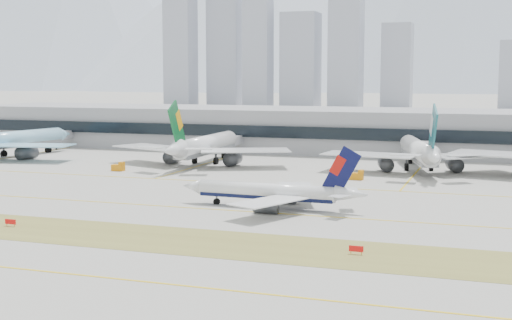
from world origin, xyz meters
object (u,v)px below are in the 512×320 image
(taxiing_airliner, at_px, (273,192))
(terminal, at_px, (333,130))
(widebody_cathay, at_px, (420,152))
(widebody_korean, at_px, (8,141))
(widebody_eva, at_px, (204,146))

(taxiing_airliner, distance_m, terminal, 115.54)
(taxiing_airliner, bearing_deg, widebody_cathay, -106.05)
(taxiing_airliner, xyz_separation_m, widebody_korean, (-109.80, 58.71, 2.16))
(widebody_cathay, bearing_deg, taxiing_airliner, 146.96)
(widebody_korean, bearing_deg, terminal, -49.11)
(taxiing_airliner, height_order, terminal, terminal)
(widebody_cathay, distance_m, terminal, 58.97)
(taxiing_airliner, relative_size, widebody_cathay, 0.73)
(widebody_korean, xyz_separation_m, widebody_eva, (68.16, 3.90, 0.04))
(widebody_cathay, relative_size, terminal, 0.20)
(taxiing_airliner, relative_size, terminal, 0.14)
(widebody_eva, height_order, widebody_cathay, widebody_eva)
(widebody_eva, height_order, terminal, widebody_eva)
(taxiing_airliner, xyz_separation_m, widebody_cathay, (22.16, 67.57, 2.12))
(widebody_korean, distance_m, terminal, 111.66)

